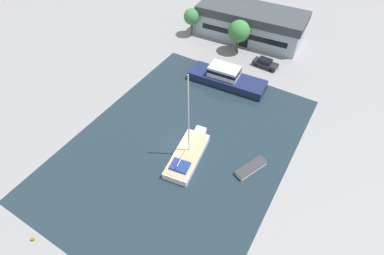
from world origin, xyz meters
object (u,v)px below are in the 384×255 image
at_px(warehouse_building, 251,23).
at_px(quay_tree_near_building, 239,31).
at_px(quay_tree_by_water, 192,17).
at_px(parked_car, 265,63).
at_px(small_dinghy, 251,168).
at_px(motor_cruiser, 226,78).
at_px(sailboat_moored, 188,155).

distance_m(warehouse_building, quay_tree_near_building, 6.65).
relative_size(quay_tree_near_building, quay_tree_by_water, 1.13).
bearing_deg(parked_car, small_dinghy, 20.61).
height_order(warehouse_building, motor_cruiser, warehouse_building).
relative_size(sailboat_moored, small_dinghy, 2.81).
bearing_deg(warehouse_building, quay_tree_near_building, -91.43).
height_order(warehouse_building, quay_tree_near_building, quay_tree_near_building).
bearing_deg(sailboat_moored, quay_tree_by_water, 111.59).
xyz_separation_m(parked_car, small_dinghy, (7.12, -22.90, -0.46)).
distance_m(parked_car, sailboat_moored, 25.55).
distance_m(warehouse_building, parked_car, 11.22).
distance_m(quay_tree_by_water, parked_car, 18.19).
bearing_deg(motor_cruiser, small_dinghy, -146.99).
relative_size(warehouse_building, parked_car, 4.71).
bearing_deg(small_dinghy, parked_car, 130.16).
bearing_deg(quay_tree_by_water, sailboat_moored, -59.79).
bearing_deg(parked_car, sailboat_moored, 0.95).
bearing_deg(motor_cruiser, sailboat_moored, -174.42).
relative_size(warehouse_building, motor_cruiser, 1.60).
distance_m(motor_cruiser, small_dinghy, 18.48).
bearing_deg(warehouse_building, small_dinghy, -69.68).
xyz_separation_m(quay_tree_by_water, sailboat_moored, (16.59, -28.50, -3.36)).
relative_size(parked_car, sailboat_moored, 0.34).
xyz_separation_m(quay_tree_near_building, small_dinghy, (13.79, -24.90, -4.01)).
bearing_deg(parked_car, quay_tree_near_building, -103.36).
height_order(sailboat_moored, motor_cruiser, sailboat_moored).
bearing_deg(quay_tree_by_water, parked_car, -9.56).
xyz_separation_m(quay_tree_near_building, sailboat_moored, (5.61, -27.53, -3.70)).
distance_m(quay_tree_by_water, small_dinghy, 36.01).
xyz_separation_m(sailboat_moored, motor_cruiser, (-2.93, 17.37, 0.51)).
bearing_deg(parked_car, motor_cruiser, -22.76).
height_order(warehouse_building, parked_car, warehouse_building).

